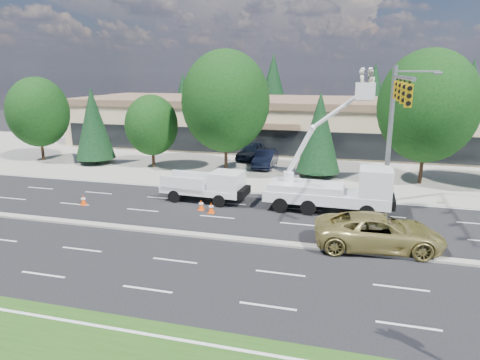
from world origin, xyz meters
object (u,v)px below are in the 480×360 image
(signal_mast, at_px, (395,115))
(utility_pickup, at_px, (208,189))
(bucket_truck, at_px, (338,184))
(minivan, at_px, (379,232))

(signal_mast, xyz_separation_m, utility_pickup, (-11.61, -0.87, -5.18))
(utility_pickup, bearing_deg, bucket_truck, 2.90)
(signal_mast, xyz_separation_m, minivan, (-0.80, -6.24, -5.18))
(minivan, bearing_deg, bucket_truck, 16.94)
(bucket_truck, bearing_deg, minivan, -65.51)
(signal_mast, relative_size, bucket_truck, 1.15)
(utility_pickup, relative_size, minivan, 0.90)
(signal_mast, distance_m, utility_pickup, 12.74)
(signal_mast, height_order, bucket_truck, signal_mast)
(utility_pickup, bearing_deg, minivan, -22.87)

